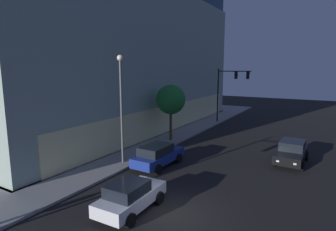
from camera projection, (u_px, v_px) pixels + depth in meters
The scene contains 8 objects.
ground_plane at pixel (172, 214), 13.57m from camera, with size 120.00×120.00×0.00m, color black.
modern_building at pixel (84, 50), 35.77m from camera, with size 36.02×26.02×19.04m.
traffic_light_far_corner at pixel (229, 84), 35.17m from camera, with size 0.35×4.29×6.95m.
street_lamp_sidewalk at pixel (121, 96), 19.92m from camera, with size 0.44×0.44×7.91m.
sidewalk_tree at pixel (171, 100), 26.65m from camera, with size 2.87×2.87×5.43m.
car_white at pixel (130, 196), 13.77m from camera, with size 4.13×2.04×1.57m.
car_blue at pixel (158, 155), 20.12m from camera, with size 4.60×2.13×1.64m.
car_black at pixel (292, 152), 20.94m from camera, with size 4.53×2.21×1.66m.
Camera 1 is at (-10.95, -6.15, 7.09)m, focal length 29.45 mm.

